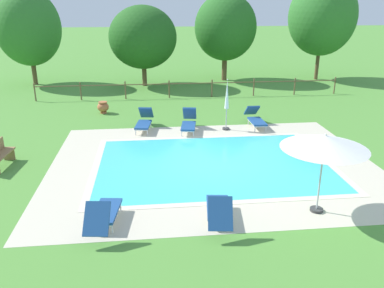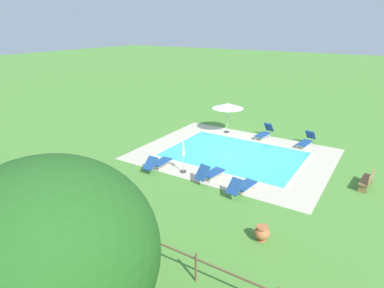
{
  "view_description": "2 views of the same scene",
  "coord_description": "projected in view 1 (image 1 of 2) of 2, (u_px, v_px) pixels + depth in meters",
  "views": [
    {
      "loc": [
        -2.16,
        -12.82,
        5.49
      ],
      "look_at": [
        -0.7,
        0.5,
        0.6
      ],
      "focal_mm": 36.79,
      "sensor_mm": 36.0,
      "label": 1
    },
    {
      "loc": [
        -7.83,
        17.32,
        7.67
      ],
      "look_at": [
        1.87,
        1.95,
        0.92
      ],
      "focal_mm": 30.43,
      "sensor_mm": 36.0,
      "label": 2
    }
  ],
  "objects": [
    {
      "name": "perimeter_fence",
      "position": [
        191.0,
        86.0,
        23.54
      ],
      "size": [
        18.18,
        0.08,
        1.05
      ],
      "color": "brown",
      "rests_on": "ground"
    },
    {
      "name": "tree_centre",
      "position": [
        143.0,
        37.0,
        26.01
      ],
      "size": [
        4.49,
        4.49,
        5.27
      ],
      "color": "brown",
      "rests_on": "ground"
    },
    {
      "name": "tree_west_mid",
      "position": [
        28.0,
        27.0,
        26.15
      ],
      "size": [
        4.27,
        4.27,
        6.36
      ],
      "color": "brown",
      "rests_on": "ground"
    },
    {
      "name": "pool_deck_paving",
      "position": [
        213.0,
        164.0,
        14.08
      ],
      "size": [
        11.5,
        9.03,
        0.01
      ],
      "primitive_type": "cube",
      "color": "beige",
      "rests_on": "ground"
    },
    {
      "name": "sun_lounger_north_mid",
      "position": [
        219.0,
        210.0,
        10.19
      ],
      "size": [
        0.82,
        1.9,
        1.0
      ],
      "color": "navy",
      "rests_on": "ground"
    },
    {
      "name": "ground_plane",
      "position": [
        213.0,
        164.0,
        14.08
      ],
      "size": [
        160.0,
        160.0,
        0.0
      ],
      "primitive_type": "plane",
      "color": "#518E38"
    },
    {
      "name": "terracotta_urn_near_fence",
      "position": [
        103.0,
        107.0,
        20.3
      ],
      "size": [
        0.59,
        0.59,
        0.61
      ],
      "color": "#B7663D",
      "rests_on": "ground"
    },
    {
      "name": "tree_far_west",
      "position": [
        225.0,
        27.0,
        27.7
      ],
      "size": [
        4.36,
        4.36,
        6.05
      ],
      "color": "brown",
      "rests_on": "ground"
    },
    {
      "name": "swimming_pool_water",
      "position": [
        213.0,
        164.0,
        14.08
      ],
      "size": [
        8.05,
        5.59,
        0.01
      ],
      "primitive_type": "cube",
      "color": "#42CCD6",
      "rests_on": "ground"
    },
    {
      "name": "sun_lounger_north_end",
      "position": [
        104.0,
        214.0,
        10.01
      ],
      "size": [
        0.83,
        1.94,
        0.97
      ],
      "color": "navy",
      "rests_on": "ground"
    },
    {
      "name": "patio_umbrella_open_foreground",
      "position": [
        325.0,
        142.0,
        10.22
      ],
      "size": [
        2.28,
        2.28,
        2.26
      ],
      "color": "#383838",
      "rests_on": "ground"
    },
    {
      "name": "sun_lounger_north_far",
      "position": [
        144.0,
        121.0,
        17.71
      ],
      "size": [
        0.87,
        1.99,
        0.93
      ],
      "color": "navy",
      "rests_on": "ground"
    },
    {
      "name": "sun_lounger_south_near_corner",
      "position": [
        189.0,
        122.0,
        17.51
      ],
      "size": [
        0.89,
        1.94,
        0.98
      ],
      "color": "navy",
      "rests_on": "ground"
    },
    {
      "name": "pool_coping_rim",
      "position": [
        213.0,
        163.0,
        14.07
      ],
      "size": [
        8.53,
        6.07,
        0.01
      ],
      "color": "beige",
      "rests_on": "ground"
    },
    {
      "name": "sun_lounger_north_near_steps",
      "position": [
        255.0,
        118.0,
        18.17
      ],
      "size": [
        0.63,
        1.98,
        0.88
      ],
      "color": "navy",
      "rests_on": "ground"
    },
    {
      "name": "tree_east_mid",
      "position": [
        322.0,
        16.0,
        27.74
      ],
      "size": [
        4.75,
        4.75,
        7.18
      ],
      "color": "brown",
      "rests_on": "ground"
    },
    {
      "name": "patio_umbrella_closed_row_west",
      "position": [
        227.0,
        100.0,
        17.35
      ],
      "size": [
        0.32,
        0.32,
        2.3
      ],
      "color": "#383838",
      "rests_on": "ground"
    }
  ]
}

